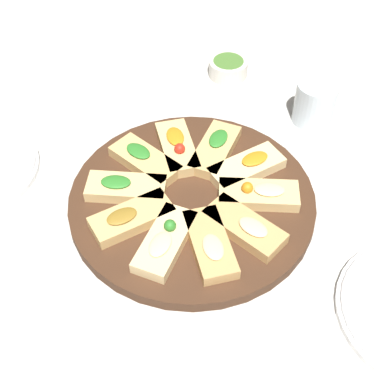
% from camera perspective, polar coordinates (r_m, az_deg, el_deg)
% --- Properties ---
extents(ground_plane, '(3.00, 3.00, 0.00)m').
position_cam_1_polar(ground_plane, '(0.86, 0.00, -1.33)').
color(ground_plane, beige).
extents(serving_board, '(0.39, 0.39, 0.02)m').
position_cam_1_polar(serving_board, '(0.85, 0.00, -0.89)').
color(serving_board, '#422819').
rests_on(serving_board, ground_plane).
extents(focaccia_slice_0, '(0.12, 0.13, 0.03)m').
position_cam_1_polar(focaccia_slice_0, '(0.77, 1.95, -5.56)').
color(focaccia_slice_0, tan).
rests_on(focaccia_slice_0, serving_board).
extents(focaccia_slice_1, '(0.13, 0.09, 0.03)m').
position_cam_1_polar(focaccia_slice_1, '(0.79, 5.66, -3.72)').
color(focaccia_slice_1, tan).
rests_on(focaccia_slice_1, serving_board).
extents(focaccia_slice_2, '(0.13, 0.09, 0.03)m').
position_cam_1_polar(focaccia_slice_2, '(0.84, 7.14, -0.22)').
color(focaccia_slice_2, '#DBB775').
rests_on(focaccia_slice_2, serving_board).
extents(focaccia_slice_3, '(0.12, 0.13, 0.03)m').
position_cam_1_polar(focaccia_slice_3, '(0.88, 5.89, 2.67)').
color(focaccia_slice_3, '#E5C689').
rests_on(focaccia_slice_3, serving_board).
extents(focaccia_slice_4, '(0.05, 0.12, 0.03)m').
position_cam_1_polar(focaccia_slice_4, '(0.91, 2.53, 4.60)').
color(focaccia_slice_4, tan).
rests_on(focaccia_slice_4, serving_board).
extents(focaccia_slice_5, '(0.12, 0.13, 0.03)m').
position_cam_1_polar(focaccia_slice_5, '(0.91, -1.58, 4.80)').
color(focaccia_slice_5, '#DBB775').
rests_on(focaccia_slice_5, serving_board).
extents(focaccia_slice_6, '(0.13, 0.09, 0.03)m').
position_cam_1_polar(focaccia_slice_6, '(0.89, -5.05, 3.40)').
color(focaccia_slice_6, tan).
rests_on(focaccia_slice_6, serving_board).
extents(focaccia_slice_7, '(0.13, 0.09, 0.03)m').
position_cam_1_polar(focaccia_slice_7, '(0.85, -7.10, 0.47)').
color(focaccia_slice_7, '#DBB775').
rests_on(focaccia_slice_7, serving_board).
extents(focaccia_slice_8, '(0.12, 0.13, 0.03)m').
position_cam_1_polar(focaccia_slice_8, '(0.81, -6.49, -2.72)').
color(focaccia_slice_8, tan).
rests_on(focaccia_slice_8, serving_board).
extents(focaccia_slice_9, '(0.05, 0.12, 0.03)m').
position_cam_1_polar(focaccia_slice_9, '(0.78, -2.94, -5.21)').
color(focaccia_slice_9, '#E5C689').
rests_on(focaccia_slice_9, serving_board).
extents(water_glass, '(0.08, 0.08, 0.08)m').
position_cam_1_polar(water_glass, '(1.01, 12.98, 9.28)').
color(water_glass, silver).
rests_on(water_glass, ground_plane).
extents(dipping_bowl, '(0.08, 0.08, 0.03)m').
position_cam_1_polar(dipping_bowl, '(1.11, 3.87, 13.12)').
color(dipping_bowl, silver).
rests_on(dipping_bowl, ground_plane).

